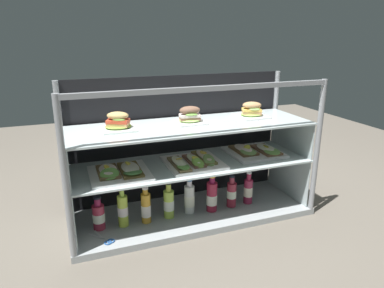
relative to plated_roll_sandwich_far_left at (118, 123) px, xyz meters
The scene contains 22 objects.
ground_plane 0.80m from the plated_roll_sandwich_far_left, ahead, with size 6.00×6.00×0.02m, color #625B50.
case_base_deck 0.78m from the plated_roll_sandwich_far_left, ahead, with size 1.54×0.53×0.04m, color #9CA1A4.
case_frame 0.49m from the plated_roll_sandwich_far_left, 15.23° to the left, with size 1.54×0.53×0.89m.
riser_lower_tier 0.64m from the plated_roll_sandwich_far_left, ahead, with size 1.47×0.46×0.32m.
shelf_lower_glass 0.53m from the plated_roll_sandwich_far_left, ahead, with size 1.49×0.47×0.01m, color silver.
riser_upper_tier 0.47m from the plated_roll_sandwich_far_left, ahead, with size 1.47×0.46×0.24m.
shelf_upper_glass 0.44m from the plated_roll_sandwich_far_left, ahead, with size 1.49×0.47×0.01m, color silver.
plated_roll_sandwich_far_left is the anchor object (origin of this frame).
plated_roll_sandwich_center 0.44m from the plated_roll_sandwich_far_left, ahead, with size 0.18×0.18×0.11m.
plated_roll_sandwich_right_of_center 0.88m from the plated_roll_sandwich_far_left, ahead, with size 0.19×0.19×0.10m.
open_sandwich_tray_left_of_center 0.28m from the plated_roll_sandwich_far_left, 105.59° to the right, with size 0.34×0.34×0.06m.
open_sandwich_tray_center 0.51m from the plated_roll_sandwich_far_left, ahead, with size 0.34×0.34×0.06m.
open_sandwich_tray_far_left 0.94m from the plated_roll_sandwich_far_left, ahead, with size 0.34×0.34×0.06m.
juice_bottle_front_fourth 0.56m from the plated_roll_sandwich_far_left, 162.49° to the right, with size 0.07×0.07×0.21m.
juice_bottle_front_right_end 0.52m from the plated_roll_sandwich_far_left, 103.44° to the right, with size 0.06×0.06×0.25m.
juice_bottle_front_left_end 0.54m from the plated_roll_sandwich_far_left, 30.08° to the right, with size 0.06×0.06×0.24m.
juice_bottle_tucked_behind 0.60m from the plated_roll_sandwich_far_left, 12.42° to the right, with size 0.07×0.07×0.24m.
juice_bottle_front_middle 0.67m from the plated_roll_sandwich_far_left, ahead, with size 0.07×0.07×0.23m.
juice_bottle_near_post 0.77m from the plated_roll_sandwich_far_left, ahead, with size 0.07×0.07×0.25m.
juice_bottle_back_center 0.89m from the plated_roll_sandwich_far_left, ahead, with size 0.06×0.06×0.22m.
juice_bottle_back_right 0.99m from the plated_roll_sandwich_far_left, ahead, with size 0.06×0.06×0.23m.
kitchen_scissors 0.66m from the plated_roll_sandwich_far_left, 124.23° to the right, with size 0.14×0.18×0.01m.
Camera 1 is at (-0.73, -1.95, 1.15)m, focal length 32.97 mm.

